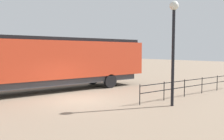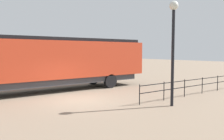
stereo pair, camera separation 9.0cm
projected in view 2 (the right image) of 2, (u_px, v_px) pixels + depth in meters
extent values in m
plane|color=#84705B|center=(80.00, 100.00, 14.37)|extent=(120.00, 120.00, 0.00)
cube|color=red|center=(30.00, 60.00, 16.49)|extent=(2.91, 18.62, 2.68)
cube|color=black|center=(119.00, 63.00, 21.21)|extent=(2.79, 2.95, 1.88)
cube|color=black|center=(29.00, 39.00, 16.37)|extent=(2.62, 17.88, 0.24)
cube|color=#38383D|center=(30.00, 82.00, 16.61)|extent=(2.62, 17.13, 0.45)
cylinder|color=black|center=(93.00, 78.00, 21.23)|extent=(0.30, 1.10, 1.10)
cylinder|color=black|center=(110.00, 81.00, 19.15)|extent=(0.30, 1.10, 1.10)
cylinder|color=black|center=(173.00, 58.00, 12.66)|extent=(0.16, 0.16, 5.17)
sphere|color=silver|center=(174.00, 6.00, 12.45)|extent=(0.48, 0.48, 0.48)
cube|color=black|center=(194.00, 80.00, 15.98)|extent=(0.04, 9.96, 0.04)
cube|color=black|center=(194.00, 86.00, 16.01)|extent=(0.04, 9.96, 0.04)
cylinder|color=black|center=(140.00, 95.00, 13.04)|extent=(0.05, 0.05, 1.13)
cylinder|color=black|center=(164.00, 91.00, 14.23)|extent=(0.05, 0.05, 1.13)
cylinder|color=black|center=(185.00, 88.00, 15.42)|extent=(0.05, 0.05, 1.13)
cylinder|color=black|center=(202.00, 85.00, 16.62)|extent=(0.05, 0.05, 1.13)
cylinder|color=black|center=(218.00, 83.00, 17.81)|extent=(0.05, 0.05, 1.13)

